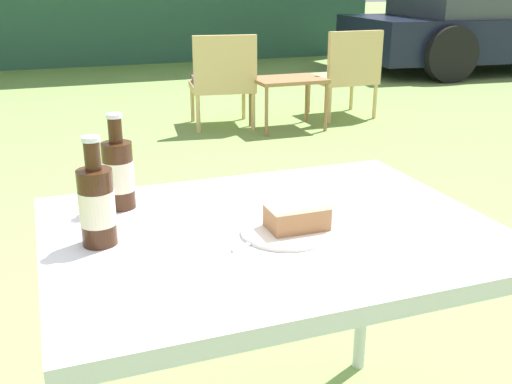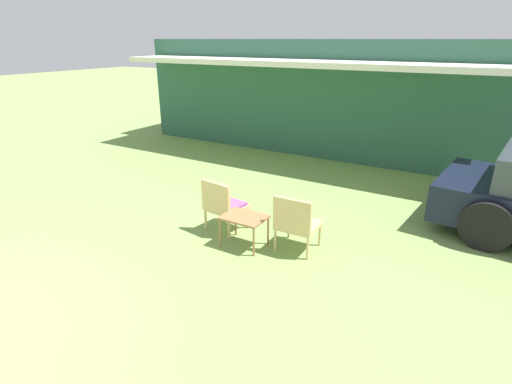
# 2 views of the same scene
# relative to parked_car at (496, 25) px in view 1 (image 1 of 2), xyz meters

# --- Properties ---
(parked_car) EXTENTS (4.45, 2.42, 1.24)m
(parked_car) POSITION_rel_parked_car_xyz_m (0.00, 0.00, 0.00)
(parked_car) COLOR black
(parked_car) RESTS_ON ground_plane
(wicker_chair_cushioned) EXTENTS (0.60, 0.56, 0.81)m
(wicker_chair_cushioned) POSITION_rel_parked_car_xyz_m (-4.77, -2.17, -0.19)
(wicker_chair_cushioned) COLOR tan
(wicker_chair_cushioned) RESTS_ON ground_plane
(wicker_chair_plain) EXTENTS (0.54, 0.50, 0.81)m
(wicker_chair_plain) POSITION_rel_parked_car_xyz_m (-3.57, -2.19, -0.18)
(wicker_chair_plain) COLOR tan
(wicker_chair_plain) RESTS_ON ground_plane
(garden_side_table) EXTENTS (0.60, 0.45, 0.44)m
(garden_side_table) POSITION_rel_parked_car_xyz_m (-4.26, -2.41, -0.22)
(garden_side_table) COLOR #996B42
(garden_side_table) RESTS_ON ground_plane
(patio_table) EXTENTS (1.00, 0.76, 0.72)m
(patio_table) POSITION_rel_parked_car_xyz_m (-5.83, -6.00, 0.04)
(patio_table) COLOR silver
(patio_table) RESTS_ON ground_plane
(cake_on_plate) EXTENTS (0.20, 0.20, 0.07)m
(cake_on_plate) POSITION_rel_parked_car_xyz_m (-5.80, -6.05, 0.13)
(cake_on_plate) COLOR silver
(cake_on_plate) RESTS_ON patio_table
(cola_bottle_near) EXTENTS (0.07, 0.07, 0.23)m
(cola_bottle_near) POSITION_rel_parked_car_xyz_m (-6.13, -5.76, 0.19)
(cola_bottle_near) COLOR #381E0F
(cola_bottle_near) RESTS_ON patio_table
(cola_bottle_far) EXTENTS (0.07, 0.07, 0.23)m
(cola_bottle_far) POSITION_rel_parked_car_xyz_m (-6.21, -5.96, 0.19)
(cola_bottle_far) COLOR #381E0F
(cola_bottle_far) RESTS_ON patio_table
(fork) EXTENTS (0.16, 0.08, 0.01)m
(fork) POSITION_rel_parked_car_xyz_m (-5.88, -6.07, 0.10)
(fork) COLOR silver
(fork) RESTS_ON patio_table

